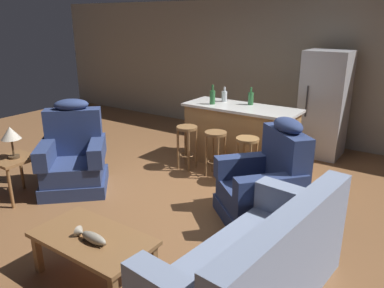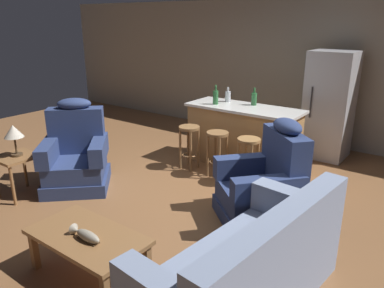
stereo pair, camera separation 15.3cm
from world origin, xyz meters
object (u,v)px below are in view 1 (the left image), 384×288
object	(u,v)px
coffee_table	(93,242)
fish_figurine	(91,237)
couch	(256,269)
end_table	(14,165)
bar_stool_middle	(215,146)
bottle_tall_green	(251,98)
bar_stool_right	(247,152)
refrigerator	(324,104)
recliner_near_island	(266,185)
bottle_wine_dark	(212,97)
bar_stool_left	(187,139)
recliner_near_lamp	(74,158)
kitchen_island	(240,135)
table_lamp	(11,135)
bottle_short_amber	(224,96)

from	to	relation	value
coffee_table	fish_figurine	bearing A→B (deg)	-45.12
couch	end_table	world-z (taller)	couch
bar_stool_middle	bottle_tall_green	size ratio (longest dim) A/B	2.48
end_table	bar_stool_middle	distance (m)	2.72
bar_stool_right	refrigerator	bearing A→B (deg)	74.85
couch	recliner_near_island	bearing A→B (deg)	-63.16
fish_figurine	bar_stool_middle	xyz separation A→B (m)	(-0.37, 2.67, 0.01)
bottle_wine_dark	refrigerator	bearing A→B (deg)	43.52
coffee_table	fish_figurine	distance (m)	0.13
fish_figurine	bottle_tall_green	size ratio (longest dim) A/B	1.24
bottle_tall_green	bottle_wine_dark	bearing A→B (deg)	-149.53
refrigerator	bar_stool_middle	bearing A→B (deg)	-118.82
couch	bar_stool_left	bearing A→B (deg)	-38.48
recliner_near_lamp	kitchen_island	size ratio (longest dim) A/B	0.67
bar_stool_left	refrigerator	bearing A→B (deg)	50.31
fish_figurine	table_lamp	xyz separation A→B (m)	(-2.09, 0.58, 0.41)
bar_stool_right	bottle_tall_green	world-z (taller)	bottle_tall_green
bar_stool_left	couch	bearing A→B (deg)	-44.34
coffee_table	bottle_wine_dark	bearing A→B (deg)	102.43
recliner_near_island	refrigerator	xyz separation A→B (m)	(-0.13, 2.59, 0.46)
coffee_table	end_table	distance (m)	2.12
recliner_near_island	bottle_tall_green	xyz separation A→B (m)	(-0.99, 1.58, 0.63)
bar_stool_left	bottle_tall_green	xyz separation A→B (m)	(0.65, 0.82, 0.58)
recliner_near_island	table_lamp	distance (m)	3.18
fish_figurine	bottle_wine_dark	distance (m)	3.32
bar_stool_left	coffee_table	bearing A→B (deg)	-72.50
coffee_table	bottle_short_amber	bearing A→B (deg)	100.54
bar_stool_middle	bottle_short_amber	world-z (taller)	bottle_short_amber
couch	bottle_tall_green	xyz separation A→B (m)	(-1.51, 2.93, 0.71)
refrigerator	recliner_near_island	bearing A→B (deg)	-87.20
bottle_tall_green	refrigerator	bearing A→B (deg)	49.36
bar_stool_left	bar_stool_right	bearing A→B (deg)	0.00
recliner_near_lamp	bottle_short_amber	world-z (taller)	recliner_near_lamp
end_table	refrigerator	world-z (taller)	refrigerator
end_table	bottle_tall_green	distance (m)	3.52
couch	fish_figurine	bearing A→B (deg)	29.13
couch	bar_stool_right	size ratio (longest dim) A/B	2.91
recliner_near_lamp	kitchen_island	world-z (taller)	recliner_near_lamp
bar_stool_middle	bottle_short_amber	distance (m)	1.03
coffee_table	bottle_tall_green	xyz separation A→B (m)	(-0.17, 3.43, 0.69)
fish_figurine	refrigerator	world-z (taller)	refrigerator
bar_stool_right	fish_figurine	bearing A→B (deg)	-93.11
bottle_tall_green	bottle_short_amber	world-z (taller)	bottle_tall_green
end_table	bottle_short_amber	world-z (taller)	bottle_short_amber
couch	end_table	size ratio (longest dim) A/B	3.53
recliner_near_lamp	kitchen_island	xyz separation A→B (m)	(1.47, 2.06, 0.06)
bar_stool_middle	coffee_table	bearing A→B (deg)	-83.19
end_table	bottle_wine_dark	size ratio (longest dim) A/B	1.83
recliner_near_island	bottle_short_amber	size ratio (longest dim) A/B	5.03
coffee_table	bar_stool_left	size ratio (longest dim) A/B	1.62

